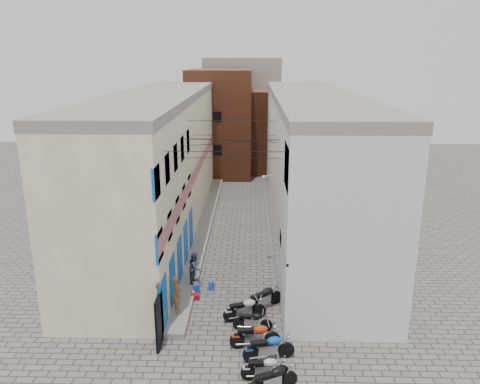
# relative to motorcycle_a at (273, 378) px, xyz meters

# --- Properties ---
(ground) EXTENTS (90.00, 90.00, 0.00)m
(ground) POSITION_rel_motorcycle_a_xyz_m (-1.90, 3.00, -0.56)
(ground) COLOR #5E5B59
(ground) RESTS_ON ground
(plinth) EXTENTS (0.90, 26.00, 0.25)m
(plinth) POSITION_rel_motorcycle_a_xyz_m (-3.95, 16.00, -0.44)
(plinth) COLOR gray
(plinth) RESTS_ON ground
(building_left) EXTENTS (5.10, 27.00, 9.00)m
(building_left) POSITION_rel_motorcycle_a_xyz_m (-6.88, 15.95, 3.94)
(building_left) COLOR beige
(building_left) RESTS_ON ground
(building_right) EXTENTS (5.94, 26.00, 9.00)m
(building_right) POSITION_rel_motorcycle_a_xyz_m (3.10, 16.00, 3.94)
(building_right) COLOR silver
(building_right) RESTS_ON ground
(building_far_brick_left) EXTENTS (6.00, 6.00, 10.00)m
(building_far_brick_left) POSITION_rel_motorcycle_a_xyz_m (-3.90, 31.00, 4.44)
(building_far_brick_left) COLOR brown
(building_far_brick_left) RESTS_ON ground
(building_far_brick_right) EXTENTS (5.00, 6.00, 8.00)m
(building_far_brick_right) POSITION_rel_motorcycle_a_xyz_m (1.10, 33.00, 3.44)
(building_far_brick_right) COLOR brown
(building_far_brick_right) RESTS_ON ground
(building_far_concrete) EXTENTS (8.00, 5.00, 11.00)m
(building_far_concrete) POSITION_rel_motorcycle_a_xyz_m (-1.90, 37.00, 4.94)
(building_far_concrete) COLOR gray
(building_far_concrete) RESTS_ON ground
(far_shopfront) EXTENTS (2.00, 0.30, 2.40)m
(far_shopfront) POSITION_rel_motorcycle_a_xyz_m (-1.90, 28.20, 0.64)
(far_shopfront) COLOR black
(far_shopfront) RESTS_ON ground
(overhead_wires) EXTENTS (5.80, 13.02, 1.32)m
(overhead_wires) POSITION_rel_motorcycle_a_xyz_m (-1.90, 10.64, 6.56)
(overhead_wires) COLOR black
(overhead_wires) RESTS_ON ground
(motorcycle_a) EXTENTS (2.01, 1.38, 1.12)m
(motorcycle_a) POSITION_rel_motorcycle_a_xyz_m (0.00, 0.00, 0.00)
(motorcycle_a) COLOR black
(motorcycle_a) RESTS_ON ground
(motorcycle_b) EXTENTS (1.80, 0.65, 1.03)m
(motorcycle_b) POSITION_rel_motorcycle_a_xyz_m (-0.24, 0.65, -0.05)
(motorcycle_b) COLOR #B9B9BE
(motorcycle_b) RESTS_ON ground
(motorcycle_c) EXTENTS (2.14, 1.08, 1.18)m
(motorcycle_c) POSITION_rel_motorcycle_a_xyz_m (-0.08, 1.79, 0.03)
(motorcycle_c) COLOR #0B43AC
(motorcycle_c) RESTS_ON ground
(motorcycle_d) EXTENTS (2.10, 0.86, 1.19)m
(motorcycle_d) POSITION_rel_motorcycle_a_xyz_m (-0.60, 2.57, 0.03)
(motorcycle_d) COLOR #B2270C
(motorcycle_d) RESTS_ON ground
(motorcycle_e) EXTENTS (1.74, 0.66, 0.99)m
(motorcycle_e) POSITION_rel_motorcycle_a_xyz_m (-0.69, 3.78, -0.07)
(motorcycle_e) COLOR black
(motorcycle_e) RESTS_ON ground
(motorcycle_f) EXTENTS (2.07, 1.19, 1.14)m
(motorcycle_f) POSITION_rel_motorcycle_a_xyz_m (-1.05, 4.61, 0.01)
(motorcycle_f) COLOR #B0B1B5
(motorcycle_f) RESTS_ON ground
(motorcycle_g) EXTENTS (2.03, 1.86, 1.22)m
(motorcycle_g) POSITION_rel_motorcycle_a_xyz_m (-0.17, 5.54, 0.05)
(motorcycle_g) COLOR black
(motorcycle_g) RESTS_ON ground
(person_a) EXTENTS (0.62, 0.74, 1.75)m
(person_a) POSITION_rel_motorcycle_a_xyz_m (-4.06, 4.79, 0.56)
(person_a) COLOR brown
(person_a) RESTS_ON plinth
(person_b) EXTENTS (0.72, 0.86, 1.59)m
(person_b) POSITION_rel_motorcycle_a_xyz_m (-3.60, 7.65, 0.48)
(person_b) COLOR #383C55
(person_b) RESTS_ON plinth
(water_jug_near) EXTENTS (0.37, 0.37, 0.52)m
(water_jug_near) POSITION_rel_motorcycle_a_xyz_m (-3.45, 6.83, -0.30)
(water_jug_near) COLOR #2341B2
(water_jug_near) RESTS_ON ground
(water_jug_far) EXTENTS (0.30, 0.30, 0.46)m
(water_jug_far) POSITION_rel_motorcycle_a_xyz_m (-2.76, 7.30, -0.33)
(water_jug_far) COLOR #2543BC
(water_jug_far) RESTS_ON ground
(red_crate) EXTENTS (0.46, 0.38, 0.26)m
(red_crate) POSITION_rel_motorcycle_a_xyz_m (-3.45, 6.35, -0.43)
(red_crate) COLOR maroon
(red_crate) RESTS_ON ground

